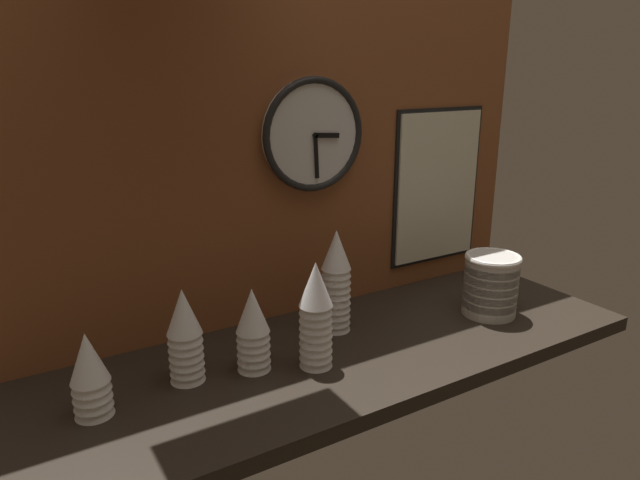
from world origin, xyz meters
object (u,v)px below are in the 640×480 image
object	(u,v)px
cup_stack_center	(316,315)
bowl_stack_far_right	(491,283)
wall_clock	(314,135)
menu_board	(437,187)
cup_stack_left	(185,336)
cup_stack_center_right	(336,281)
cup_stack_center_left	(253,330)
cup_stack_far_left	(90,375)

from	to	relation	value
cup_stack_center	bowl_stack_far_right	bearing A→B (deg)	-0.18
wall_clock	menu_board	world-z (taller)	wall_clock
cup_stack_left	menu_board	world-z (taller)	menu_board
cup_stack_center_right	menu_board	xyz separation A→B (m)	(0.48, 0.16, 0.18)
cup_stack_center_left	menu_board	xyz separation A→B (m)	(0.76, 0.23, 0.21)
cup_stack_center	cup_stack_center_left	size ratio (longest dim) A/B	1.29
cup_stack_center_right	wall_clock	xyz separation A→B (m)	(0.02, 0.15, 0.37)
cup_stack_far_left	cup_stack_center_right	size ratio (longest dim) A/B	0.65
cup_stack_center_left	bowl_stack_far_right	size ratio (longest dim) A/B	1.14
cup_stack_left	wall_clock	size ratio (longest dim) A/B	0.73
cup_stack_center	cup_stack_left	distance (m)	0.30
cup_stack_center_right	cup_stack_center_left	bearing A→B (deg)	-164.40
cup_stack_center	wall_clock	xyz separation A→B (m)	(0.16, 0.29, 0.38)
bowl_stack_far_right	cup_stack_center_right	bearing A→B (deg)	162.05
cup_stack_center_left	cup_stack_far_left	bearing A→B (deg)	179.84
cup_stack_center	cup_stack_left	world-z (taller)	cup_stack_center
wall_clock	cup_stack_center	bearing A→B (deg)	-119.91
cup_stack_far_left	cup_stack_center	bearing A→B (deg)	-7.21
cup_stack_center	cup_stack_left	size ratio (longest dim) A/B	1.17
cup_stack_center_left	cup_stack_left	size ratio (longest dim) A/B	0.91
wall_clock	cup_stack_far_left	bearing A→B (deg)	-161.27
cup_stack_center_left	menu_board	world-z (taller)	menu_board
cup_stack_far_left	menu_board	world-z (taller)	menu_board
cup_stack_far_left	menu_board	size ratio (longest dim) A/B	0.37
bowl_stack_far_right	wall_clock	bearing A→B (deg)	145.45
cup_stack_center	wall_clock	world-z (taller)	wall_clock
menu_board	cup_stack_center	bearing A→B (deg)	-154.94
cup_stack_center	bowl_stack_far_right	size ratio (longest dim) A/B	1.47
cup_stack_center	menu_board	bearing A→B (deg)	25.06
cup_stack_left	bowl_stack_far_right	world-z (taller)	cup_stack_left
cup_stack_center_right	cup_stack_center_left	size ratio (longest dim) A/B	1.38
cup_stack_left	bowl_stack_far_right	distance (m)	0.87
bowl_stack_far_right	wall_clock	distance (m)	0.66
cup_stack_center	cup_stack_center_left	xyz separation A→B (m)	(-0.13, 0.06, -0.03)
menu_board	cup_stack_left	bearing A→B (deg)	-167.66
cup_stack_center_right	cup_stack_left	bearing A→B (deg)	-174.04
cup_stack_center_right	bowl_stack_far_right	xyz separation A→B (m)	(0.44, -0.14, -0.05)
cup_stack_far_left	cup_stack_left	distance (m)	0.21
cup_stack_center_left	bowl_stack_far_right	distance (m)	0.72
cup_stack_center_left	wall_clock	world-z (taller)	wall_clock
cup_stack_far_left	bowl_stack_far_right	xyz separation A→B (m)	(1.08, -0.06, 0.00)
cup_stack_center_left	cup_stack_center_right	bearing A→B (deg)	15.60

